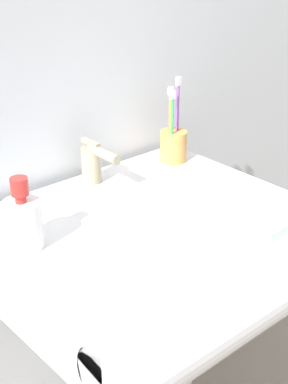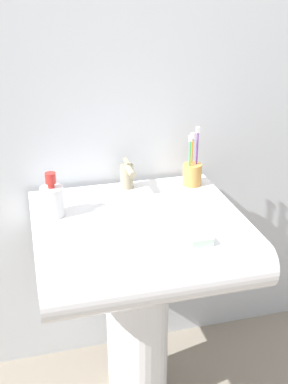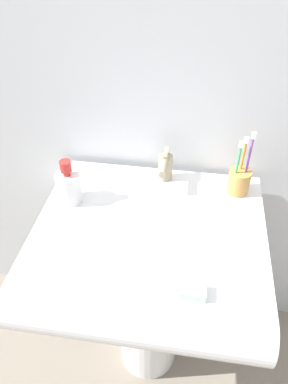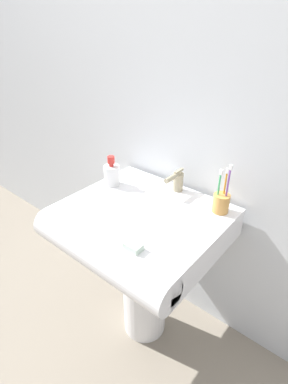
# 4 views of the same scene
# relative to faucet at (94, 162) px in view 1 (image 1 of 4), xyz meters

# --- Properties ---
(sink_pedestal) EXTENTS (0.21, 0.21, 0.60)m
(sink_pedestal) POSITION_rel_faucet_xyz_m (-0.02, -0.20, -0.48)
(sink_pedestal) COLOR white
(sink_pedestal) RESTS_ON ground
(sink_basin) EXTENTS (0.63, 0.58, 0.13)m
(sink_basin) POSITION_rel_faucet_xyz_m (-0.02, -0.25, -0.12)
(sink_basin) COLOR white
(sink_basin) RESTS_ON sink_pedestal
(faucet) EXTENTS (0.04, 0.12, 0.10)m
(faucet) POSITION_rel_faucet_xyz_m (0.00, 0.00, 0.00)
(faucet) COLOR tan
(faucet) RESTS_ON sink_basin
(toothbrush_cup) EXTENTS (0.07, 0.07, 0.21)m
(toothbrush_cup) POSITION_rel_faucet_xyz_m (0.22, -0.02, -0.01)
(toothbrush_cup) COLOR #D19347
(toothbrush_cup) RESTS_ON sink_basin
(soap_bottle) EXTENTS (0.07, 0.07, 0.14)m
(soap_bottle) POSITION_rel_faucet_xyz_m (-0.26, -0.14, 0.00)
(soap_bottle) COLOR white
(soap_bottle) RESTS_ON sink_basin
(bar_soap) EXTENTS (0.06, 0.04, 0.02)m
(bar_soap) POSITION_rel_faucet_xyz_m (0.11, -0.41, -0.04)
(bar_soap) COLOR silver
(bar_soap) RESTS_ON sink_basin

